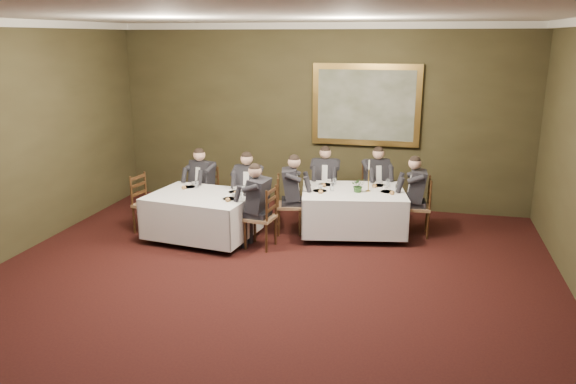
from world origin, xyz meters
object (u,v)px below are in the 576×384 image
at_px(table_second, 202,213).
at_px(chair_sec_backleft, 205,206).
at_px(chair_sec_endleft, 149,215).
at_px(centerpiece, 358,185).
at_px(candlestick, 369,180).
at_px(painting, 366,105).
at_px(chair_main_backleft, 325,202).
at_px(diner_main_endleft, 289,204).
at_px(diner_main_backright, 375,191).
at_px(diner_sec_backright, 249,199).
at_px(diner_main_endright, 417,206).
at_px(table_main, 353,208).
at_px(chair_main_endright, 417,219).
at_px(chair_main_endleft, 289,217).
at_px(diner_sec_backleft, 204,194).
at_px(chair_sec_backright, 249,211).
at_px(diner_sec_endright, 260,216).
at_px(chair_main_backright, 375,203).
at_px(chair_sec_endright, 261,230).
at_px(diner_main_backleft, 325,191).

height_order(table_second, chair_sec_backleft, chair_sec_backleft).
bearing_deg(chair_sec_endleft, centerpiece, 109.42).
relative_size(candlestick, painting, 0.27).
distance_m(chair_main_backleft, diner_main_endleft, 1.10).
bearing_deg(centerpiece, diner_main_backright, 78.97).
bearing_deg(diner_sec_backright, diner_main_endright, -177.97).
bearing_deg(table_main, chair_main_endright, 10.64).
distance_m(chair_main_endleft, diner_sec_backleft, 1.68).
bearing_deg(centerpiece, painting, 93.17).
distance_m(chair_sec_backright, diner_sec_endright, 1.07).
bearing_deg(chair_main_endleft, chair_main_backright, 117.23).
distance_m(chair_main_backleft, diner_sec_endright, 1.91).
bearing_deg(chair_main_endright, painting, 35.05).
height_order(diner_main_endright, chair_sec_endright, diner_main_endright).
distance_m(table_second, diner_main_endright, 3.58).
bearing_deg(candlestick, chair_sec_endleft, -169.05).
height_order(chair_main_backleft, diner_main_backright, diner_main_backright).
bearing_deg(candlestick, chair_main_backright, 87.54).
relative_size(table_second, diner_main_endright, 1.35).
height_order(diner_main_endright, diner_sec_endright, same).
relative_size(diner_sec_backright, painting, 0.66).
height_order(chair_sec_backleft, centerpiece, centerpiece).
bearing_deg(chair_main_backleft, painting, -133.79).
distance_m(diner_main_backleft, chair_sec_backleft, 2.22).
xyz_separation_m(table_main, chair_sec_endleft, (-3.42, -0.71, -0.17)).
bearing_deg(table_second, chair_sec_endleft, 172.56).
bearing_deg(diner_sec_endright, chair_sec_backleft, 59.61).
distance_m(chair_main_endright, diner_sec_backright, 2.91).
bearing_deg(chair_sec_backright, chair_main_endleft, 165.52).
distance_m(diner_sec_backleft, chair_sec_endleft, 1.06).
xyz_separation_m(table_second, diner_main_backleft, (1.76, 1.61, 0.06)).
relative_size(diner_main_backleft, chair_sec_endright, 1.35).
relative_size(chair_main_endright, diner_sec_backleft, 0.74).
relative_size(diner_main_backleft, diner_main_backright, 1.00).
bearing_deg(diner_main_endleft, chair_sec_endright, -32.59).
xyz_separation_m(table_main, chair_main_endleft, (-1.07, -0.20, -0.17)).
bearing_deg(chair_sec_backright, painting, -141.74).
xyz_separation_m(table_main, chair_sec_backleft, (-2.70, 0.06, -0.17)).
xyz_separation_m(diner_main_backright, centerpiece, (-0.20, -1.02, 0.38)).
distance_m(diner_main_endright, chair_sec_backleft, 3.77).
bearing_deg(chair_sec_backright, chair_main_backleft, -148.63).
xyz_separation_m(table_main, chair_main_backright, (0.29, 0.95, -0.17)).
height_order(table_main, candlestick, candlestick).
xyz_separation_m(diner_main_endleft, diner_sec_backright, (-0.77, 0.14, 0.00)).
relative_size(table_second, centerpiece, 7.11).
distance_m(table_second, diner_main_endleft, 1.47).
height_order(diner_main_backright, chair_sec_backright, diner_main_backright).
relative_size(diner_main_backleft, chair_sec_backright, 1.35).
bearing_deg(chair_main_endleft, diner_main_backleft, 141.79).
height_order(table_second, diner_sec_backleft, diner_sec_backleft).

